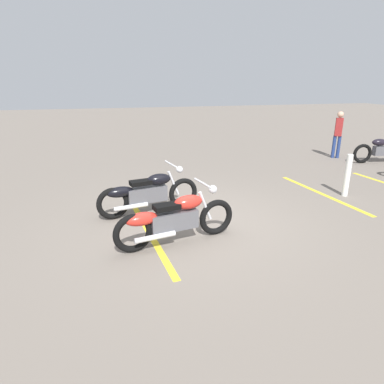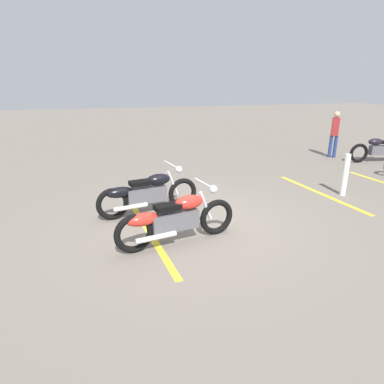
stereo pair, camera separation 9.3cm
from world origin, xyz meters
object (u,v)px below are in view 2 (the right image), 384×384
motorcycle_dark_foreground (146,193)px  bollard_post (345,175)px  motorcycle_bright_foreground (174,219)px  motorcycle_row_far_right (382,149)px  bystander_near_row (335,132)px

motorcycle_dark_foreground → bollard_post: motorcycle_dark_foreground is taller
motorcycle_bright_foreground → motorcycle_row_far_right: motorcycle_bright_foreground is taller
motorcycle_dark_foreground → motorcycle_row_far_right: size_ratio=1.01×
bystander_near_row → bollard_post: size_ratio=1.61×
motorcycle_bright_foreground → motorcycle_dark_foreground: 1.52m
motorcycle_bright_foreground → bollard_post: size_ratio=2.14×
motorcycle_bright_foreground → bollard_post: bearing=6.0°
motorcycle_dark_foreground → bystander_near_row: 8.23m
bystander_near_row → bollard_post: bearing=-3.1°
motorcycle_bright_foreground → motorcycle_row_far_right: bearing=15.1°
motorcycle_bright_foreground → bystander_near_row: size_ratio=1.33×
bystander_near_row → motorcycle_bright_foreground: bearing=-23.2°
motorcycle_row_far_right → bystander_near_row: size_ratio=1.31×
motorcycle_row_far_right → bollard_post: bearing=44.6°
motorcycle_dark_foreground → motorcycle_row_far_right: 8.91m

